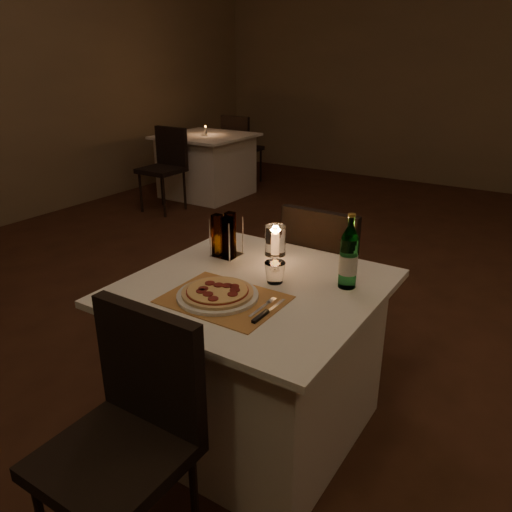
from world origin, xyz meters
The scene contains 17 objects.
floor centered at (0.00, 0.00, -0.01)m, with size 8.00×10.00×0.02m, color #442416.
main_table centered at (-0.22, -0.33, 0.37)m, with size 1.00×1.00×0.74m.
chair_near centered at (-0.22, -1.04, 0.55)m, with size 0.42×0.42×0.90m.
chair_far centered at (-0.22, 0.38, 0.55)m, with size 0.42×0.42×0.90m.
placemat centered at (-0.24, -0.51, 0.74)m, with size 0.45×0.34×0.00m, color #BC8041.
plate centered at (-0.27, -0.51, 0.75)m, with size 0.32×0.32×0.01m, color white.
pizza centered at (-0.27, -0.51, 0.77)m, with size 0.28×0.28×0.02m.
fork centered at (-0.07, -0.48, 0.75)m, with size 0.02×0.18×0.00m.
knife centered at (-0.04, -0.54, 0.75)m, with size 0.02×0.22×0.01m.
tumbler centered at (-0.16, -0.26, 0.78)m, with size 0.09×0.09×0.09m, color white, non-canonical shape.
water_bottle centered at (0.11, -0.14, 0.87)m, with size 0.07×0.07×0.31m.
hurricane_candle centered at (-0.26, -0.09, 0.85)m, with size 0.09×0.09×0.18m.
cruet_caddy centered at (-0.50, -0.14, 0.84)m, with size 0.12×0.12×0.21m.
neighbor_table_left centered at (-2.98, 2.89, 0.37)m, with size 1.00×1.00×0.74m.
neighbor_chair_la centered at (-2.98, 2.17, 0.55)m, with size 0.42×0.42×0.90m.
neighbor_chair_lb centered at (-2.98, 3.60, 0.55)m, with size 0.42×0.42×0.90m.
neighbor_candle_left centered at (-2.98, 2.89, 0.79)m, with size 0.03×0.03×0.11m.
Camera 1 is at (0.80, -1.90, 1.62)m, focal length 35.00 mm.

